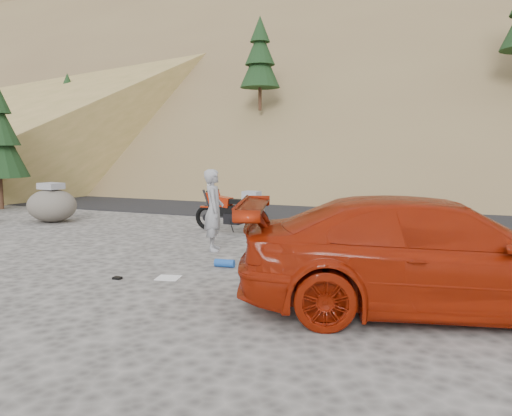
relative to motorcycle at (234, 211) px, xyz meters
The scene contains 12 objects.
ground 3.22m from the motorcycle, 81.89° to the right, with size 140.00×140.00×0.00m, color #484543.
road 5.91m from the motorcycle, 85.64° to the left, with size 120.00×7.00×0.05m, color black.
hillside 39.17m from the motorcycle, 89.39° to the left, with size 120.00×73.00×46.72m.
motorcycle is the anchor object (origin of this frame).
man 2.62m from the motorcycle, 76.09° to the right, with size 0.69×0.45×1.89m, color gray.
red_car 7.57m from the motorcycle, 42.62° to the right, with size 2.33×5.73×1.66m, color #931C08.
boulder 6.21m from the motorcycle, behind, with size 2.00×1.85×1.24m.
gear_white_cloth 5.15m from the motorcycle, 79.08° to the right, with size 0.42×0.37×0.01m, color white.
gear_blue_mat 4.20m from the motorcycle, 68.12° to the right, with size 0.16×0.16×0.40m, color #1C4EA8.
gear_bottle 5.71m from the motorcycle, 49.54° to the right, with size 0.09×0.09×0.23m, color #1C4EA8.
gear_funnel 5.38m from the motorcycle, 56.81° to the right, with size 0.13×0.13×0.17m, color red.
gear_glove_a 5.47m from the motorcycle, 88.47° to the right, with size 0.15×0.11×0.04m, color black.
Camera 1 is at (5.37, -9.53, 2.39)m, focal length 35.00 mm.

